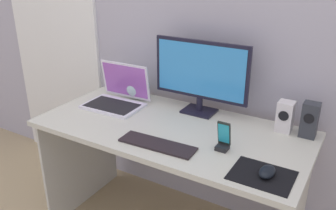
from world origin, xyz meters
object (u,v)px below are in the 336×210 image
object	(u,v)px
phone_in_dock	(223,140)
laptop	(117,97)
speaker_right	(310,120)
fishbowl	(137,86)
monitor	(200,74)
speaker_near_monitor	(285,117)
keyboard_external	(157,144)
mouse	(267,172)

from	to	relation	value
phone_in_dock	laptop	bearing A→B (deg)	166.83
speaker_right	fishbowl	bearing A→B (deg)	179.71
monitor	speaker_near_monitor	distance (m)	0.49
phone_in_dock	keyboard_external	bearing A→B (deg)	-156.05
laptop	fishbowl	world-z (taller)	laptop
phone_in_dock	monitor	bearing A→B (deg)	130.70
speaker_right	fishbowl	world-z (taller)	speaker_right
speaker_near_monitor	keyboard_external	bearing A→B (deg)	-135.98
monitor	fishbowl	bearing A→B (deg)	178.45
speaker_right	keyboard_external	bearing A→B (deg)	-142.24
mouse	phone_in_dock	size ratio (longest dim) A/B	0.72
monitor	fishbowl	size ratio (longest dim) A/B	3.54
laptop	phone_in_dock	size ratio (longest dim) A/B	2.44
speaker_right	keyboard_external	distance (m)	0.75
speaker_right	mouse	xyz separation A→B (m)	(-0.07, -0.44, -0.07)
phone_in_dock	speaker_right	bearing A→B (deg)	46.99
speaker_right	speaker_near_monitor	xyz separation A→B (m)	(-0.12, -0.00, -0.01)
fishbowl	mouse	bearing A→B (deg)	-25.31
speaker_right	keyboard_external	size ratio (longest dim) A/B	0.47
laptop	mouse	bearing A→B (deg)	-16.30
speaker_right	laptop	world-z (taller)	laptop
keyboard_external	phone_in_dock	xyz separation A→B (m)	(0.28, 0.12, 0.04)
monitor	mouse	size ratio (longest dim) A/B	5.50
fishbowl	phone_in_dock	world-z (taller)	fishbowl
monitor	fishbowl	world-z (taller)	monitor
speaker_right	speaker_near_monitor	distance (m)	0.12
speaker_right	keyboard_external	xyz separation A→B (m)	(-0.59, -0.45, -0.08)
speaker_near_monitor	fishbowl	world-z (taller)	speaker_near_monitor
keyboard_external	laptop	bearing A→B (deg)	145.13
speaker_right	speaker_near_monitor	bearing A→B (deg)	-179.98
monitor	phone_in_dock	world-z (taller)	monitor
mouse	laptop	bearing A→B (deg)	166.10
keyboard_external	mouse	bearing A→B (deg)	-1.23
monitor	mouse	bearing A→B (deg)	-40.25
speaker_near_monitor	laptop	size ratio (longest dim) A/B	0.47
speaker_near_monitor	phone_in_dock	bearing A→B (deg)	-120.18
monitor	speaker_near_monitor	bearing A→B (deg)	0.79
laptop	speaker_near_monitor	bearing A→B (deg)	9.48
monitor	keyboard_external	size ratio (longest dim) A/B	1.48
speaker_near_monitor	phone_in_dock	distance (m)	0.38
laptop	fishbowl	distance (m)	0.17
monitor	speaker_near_monitor	world-z (taller)	monitor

